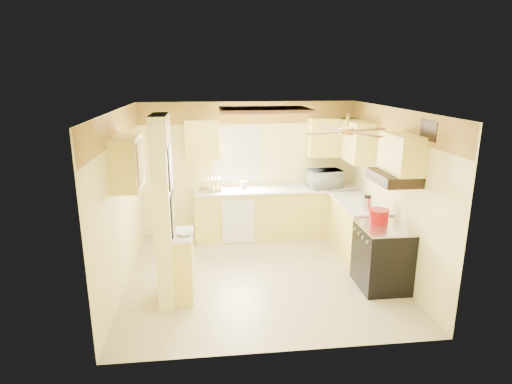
{
  "coord_description": "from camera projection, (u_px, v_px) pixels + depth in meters",
  "views": [
    {
      "loc": [
        -0.77,
        -5.94,
        2.97
      ],
      "look_at": [
        -0.04,
        0.35,
        1.23
      ],
      "focal_mm": 30.0,
      "sensor_mm": 36.0,
      "label": 1
    }
  ],
  "objects": [
    {
      "name": "countertop_back",
      "position": [
        277.0,
        189.0,
        7.9
      ],
      "size": [
        3.04,
        0.64,
        0.04
      ],
      "primitive_type": "cube",
      "color": "white",
      "rests_on": "lower_cabinets_back"
    },
    {
      "name": "dutch_oven",
      "position": [
        379.0,
        216.0,
        6.12
      ],
      "size": [
        0.3,
        0.3,
        0.2
      ],
      "color": "#A9090E",
      "rests_on": "stove"
    },
    {
      "name": "range_hood",
      "position": [
        394.0,
        178.0,
        5.8
      ],
      "size": [
        0.5,
        0.76,
        0.14
      ],
      "primitive_type": "cube",
      "color": "black",
      "rests_on": "upper_cab_over_stove"
    },
    {
      "name": "stove",
      "position": [
        382.0,
        257.0,
        6.1
      ],
      "size": [
        0.68,
        0.77,
        0.92
      ],
      "color": "black",
      "rests_on": "floor"
    },
    {
      "name": "microwave",
      "position": [
        325.0,
        179.0,
        7.94
      ],
      "size": [
        0.64,
        0.48,
        0.33
      ],
      "primitive_type": "imported",
      "rotation": [
        0.0,
        0.0,
        3.29
      ],
      "color": "white",
      "rests_on": "countertop_back"
    },
    {
      "name": "ceiling",
      "position": [
        262.0,
        110.0,
        5.9
      ],
      "size": [
        4.0,
        4.0,
        0.0
      ],
      "primitive_type": "plane",
      "rotation": [
        3.14,
        0.0,
        0.0
      ],
      "color": "white",
      "rests_on": "wall_back"
    },
    {
      "name": "countertop_right",
      "position": [
        358.0,
        203.0,
        7.08
      ],
      "size": [
        0.64,
        1.44,
        0.04
      ],
      "primitive_type": "cube",
      "color": "white",
      "rests_on": "lower_cabinets_right"
    },
    {
      "name": "ceiling_light_panel",
      "position": [
        264.0,
        110.0,
        6.4
      ],
      "size": [
        1.35,
        0.95,
        0.06
      ],
      "color": "brown",
      "rests_on": "ceiling"
    },
    {
      "name": "wall_left",
      "position": [
        121.0,
        201.0,
        6.01
      ],
      "size": [
        0.0,
        3.8,
        3.8
      ],
      "primitive_type": "plane",
      "rotation": [
        1.57,
        0.0,
        1.57
      ],
      "color": "#FFF19B",
      "rests_on": "floor"
    },
    {
      "name": "ceiling_fan",
      "position": [
        347.0,
        131.0,
        5.4
      ],
      "size": [
        1.15,
        1.15,
        0.26
      ],
      "color": "gold",
      "rests_on": "ceiling"
    },
    {
      "name": "wall_back",
      "position": [
        249.0,
        169.0,
        8.05
      ],
      "size": [
        4.0,
        0.0,
        4.0
      ],
      "primitive_type": "plane",
      "rotation": [
        1.57,
        0.0,
        0.0
      ],
      "color": "#FFF19B",
      "rests_on": "floor"
    },
    {
      "name": "upper_cab_right",
      "position": [
        356.0,
        141.0,
        7.47
      ],
      "size": [
        0.35,
        1.0,
        0.7
      ],
      "primitive_type": "cube",
      "color": "#DFCC60",
      "rests_on": "wall_right"
    },
    {
      "name": "wall_right",
      "position": [
        393.0,
        193.0,
        6.45
      ],
      "size": [
        0.0,
        3.8,
        3.8
      ],
      "primitive_type": "plane",
      "rotation": [
        1.57,
        0.0,
        -1.57
      ],
      "color": "#FFF19B",
      "rests_on": "floor"
    },
    {
      "name": "bowl",
      "position": [
        185.0,
        233.0,
        5.59
      ],
      "size": [
        0.28,
        0.28,
        0.05
      ],
      "primitive_type": "imported",
      "rotation": [
        0.0,
        0.0,
        0.36
      ],
      "color": "white",
      "rests_on": "ledge_top"
    },
    {
      "name": "upper_cab_over_stove",
      "position": [
        402.0,
        153.0,
        5.72
      ],
      "size": [
        0.35,
        0.76,
        0.52
      ],
      "primitive_type": "cube",
      "color": "#DFCC60",
      "rests_on": "wall_right"
    },
    {
      "name": "window",
      "position": [
        235.0,
        154.0,
        7.93
      ],
      "size": [
        0.92,
        0.02,
        1.02
      ],
      "color": "white",
      "rests_on": "wall_back"
    },
    {
      "name": "ledge_top",
      "position": [
        182.0,
        235.0,
        5.67
      ],
      "size": [
        0.28,
        0.58,
        0.04
      ],
      "primitive_type": "cube",
      "color": "white",
      "rests_on": "partition_ledge"
    },
    {
      "name": "lower_cabinets_right",
      "position": [
        357.0,
        229.0,
        7.21
      ],
      "size": [
        0.6,
        1.4,
        0.9
      ],
      "primitive_type": "cube",
      "color": "#DFCC60",
      "rests_on": "floor"
    },
    {
      "name": "partition_column",
      "position": [
        164.0,
        212.0,
        5.56
      ],
      "size": [
        0.2,
        0.7,
        2.5
      ],
      "primitive_type": "cube",
      "color": "#FFF19B",
      "rests_on": "floor"
    },
    {
      "name": "floor",
      "position": [
        261.0,
        275.0,
        6.56
      ],
      "size": [
        4.0,
        4.0,
        0.0
      ],
      "primitive_type": "plane",
      "color": "#C4B388",
      "rests_on": "ground"
    },
    {
      "name": "lower_cabinets_back",
      "position": [
        277.0,
        213.0,
        8.03
      ],
      "size": [
        3.0,
        0.6,
        0.9
      ],
      "primitive_type": "cube",
      "color": "#DFCC60",
      "rests_on": "floor"
    },
    {
      "name": "dish_rack",
      "position": [
        210.0,
        186.0,
        7.72
      ],
      "size": [
        0.42,
        0.33,
        0.23
      ],
      "color": "#D3B579",
      "rests_on": "countertop_back"
    },
    {
      "name": "dishwasher_panel",
      "position": [
        238.0,
        221.0,
        7.66
      ],
      "size": [
        0.58,
        0.02,
        0.8
      ],
      "primitive_type": "cube",
      "color": "white",
      "rests_on": "lower_cabinets_back"
    },
    {
      "name": "kettle",
      "position": [
        367.0,
        203.0,
        6.58
      ],
      "size": [
        0.16,
        0.16,
        0.24
      ],
      "color": "silver",
      "rests_on": "countertop_right"
    },
    {
      "name": "poster_nashville",
      "position": [
        173.0,
        215.0,
        5.58
      ],
      "size": [
        0.02,
        0.42,
        0.57
      ],
      "color": "black",
      "rests_on": "partition_column"
    },
    {
      "name": "upper_cab_back_right",
      "position": [
        333.0,
        137.0,
        7.9
      ],
      "size": [
        0.9,
        0.35,
        0.7
      ],
      "primitive_type": "cube",
      "color": "#DFCC60",
      "rests_on": "wall_back"
    },
    {
      "name": "partition_ledge",
      "position": [
        184.0,
        267.0,
        5.79
      ],
      "size": [
        0.25,
        0.55,
        0.9
      ],
      "primitive_type": "cube",
      "color": "#DFCC60",
      "rests_on": "floor"
    },
    {
      "name": "wall_front",
      "position": [
        285.0,
        247.0,
        4.41
      ],
      "size": [
        4.0,
        0.0,
        4.0
      ],
      "primitive_type": "plane",
      "rotation": [
        -1.57,
        0.0,
        0.0
      ],
      "color": "#FFF19B",
      "rests_on": "floor"
    },
    {
      "name": "wallpaper_border",
      "position": [
        249.0,
        113.0,
        7.75
      ],
      "size": [
        4.0,
        0.02,
        0.4
      ],
      "primitive_type": "cube",
      "color": "gold",
      "rests_on": "wall_back"
    },
    {
      "name": "utensil_crock",
      "position": [
        243.0,
        185.0,
        7.87
      ],
      "size": [
        0.11,
        0.11,
        0.22
      ],
      "color": "white",
      "rests_on": "countertop_back"
    },
    {
      "name": "vent_grate",
      "position": [
        429.0,
        130.0,
        5.31
      ],
      "size": [
        0.02,
        0.4,
        0.25
      ],
      "primitive_type": "cube",
      "color": "black",
      "rests_on": "wall_right"
    },
    {
      "name": "upper_cab_left_wall",
      "position": [
        127.0,
        163.0,
        5.63
      ],
      "size": [
        0.35,
        0.75,
        0.7
      ],
      "primitive_type": "cube",
      "color": "#DFCC60",
      "rests_on": "wall_left"
    },
    {
      "name": "upper_cab_back_left",
      "position": [
        202.0,
        140.0,
        7.63
      ],
      "size": [
        0.6,
        0.35,
        0.7
      ],
      "primitive_type": "cube",
      "color": "#DFCC60",
      "rests_on": "wall_back"
    },
    {
      "name": "poster_menu",
      "position": [
        170.0,
        166.0,
        5.41
      ],
      "size": [
        0.02,
        0.42,
        0.57
      ],
      "color": "black",
      "rests_on": "partition_column"
    }
  ]
}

